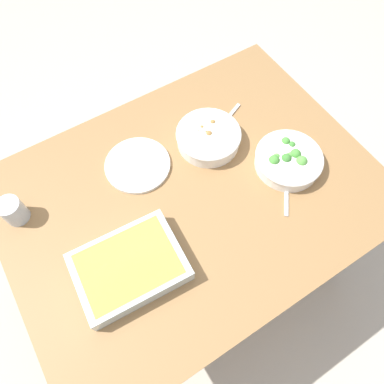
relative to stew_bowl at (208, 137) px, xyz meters
name	(u,v)px	position (x,y,z in m)	size (l,w,h in m)	color
ground_plane	(192,261)	(0.15, 0.14, -0.77)	(6.00, 6.00, 0.00)	#B2A899
dining_table	(192,204)	(0.15, 0.14, -0.12)	(1.20, 0.90, 0.74)	olive
stew_bowl	(208,137)	(0.00, 0.00, 0.00)	(0.22, 0.22, 0.06)	white
broccoli_bowl	(288,160)	(-0.17, 0.22, 0.00)	(0.22, 0.22, 0.07)	white
baking_dish	(129,267)	(0.44, 0.26, 0.00)	(0.31, 0.24, 0.06)	silver
drink_cup	(14,211)	(0.66, -0.08, 0.01)	(0.07, 0.07, 0.08)	#B2BCC6
side_plate	(138,165)	(0.25, -0.05, -0.03)	(0.22, 0.22, 0.01)	silver
spoon_by_stew	(223,124)	(-0.09, -0.04, -0.03)	(0.17, 0.09, 0.01)	silver
spoon_by_broccoli	(286,184)	(-0.12, 0.28, -0.03)	(0.13, 0.15, 0.01)	silver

